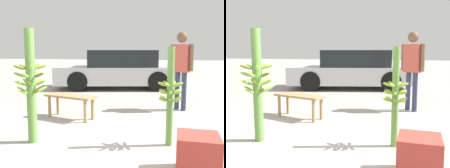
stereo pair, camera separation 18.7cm
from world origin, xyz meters
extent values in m
plane|color=#9E998E|center=(0.00, 0.00, 0.00)|extent=(80.00, 80.00, 0.00)
cylinder|color=#5B8C3D|center=(-1.03, 0.08, 0.81)|extent=(0.13, 0.13, 1.63)
ellipsoid|color=#5D6216|center=(-1.03, 0.22, 1.09)|extent=(0.04, 0.18, 0.10)
ellipsoid|color=#84B238|center=(-1.17, 0.12, 1.09)|extent=(0.19, 0.10, 0.10)
ellipsoid|color=#5D6216|center=(-1.11, -0.04, 1.09)|extent=(0.14, 0.17, 0.10)
ellipsoid|color=#84B238|center=(-0.94, -0.04, 1.09)|extent=(0.14, 0.17, 0.10)
ellipsoid|color=#84B238|center=(-0.89, 0.12, 1.09)|extent=(0.19, 0.10, 0.10)
ellipsoid|color=#84B238|center=(-0.96, 0.20, 0.98)|extent=(0.12, 0.18, 0.10)
ellipsoid|color=#84B238|center=(-1.13, 0.18, 0.98)|extent=(0.16, 0.16, 0.10)
ellipsoid|color=#84B238|center=(-1.16, 0.01, 0.98)|extent=(0.18, 0.12, 0.10)
ellipsoid|color=#84B238|center=(-1.00, -0.07, 0.98)|extent=(0.07, 0.19, 0.10)
ellipsoid|color=#5D6216|center=(-0.88, 0.05, 0.98)|extent=(0.19, 0.07, 0.10)
ellipsoid|color=#84B238|center=(-1.13, -0.02, 0.87)|extent=(0.16, 0.15, 0.11)
ellipsoid|color=#5D6216|center=(-0.97, -0.05, 0.87)|extent=(0.11, 0.18, 0.11)
ellipsoid|color=#84B238|center=(-0.89, 0.09, 0.87)|extent=(0.18, 0.06, 0.11)
ellipsoid|color=#84B238|center=(-1.00, 0.21, 0.87)|extent=(0.08, 0.18, 0.11)
ellipsoid|color=#84B238|center=(-1.15, 0.15, 0.87)|extent=(0.18, 0.13, 0.11)
ellipsoid|color=#84B238|center=(-0.92, 0.16, 0.76)|extent=(0.17, 0.15, 0.12)
ellipsoid|color=#84B238|center=(-1.08, 0.21, 0.76)|extent=(0.10, 0.18, 0.12)
ellipsoid|color=#84B238|center=(-1.17, 0.07, 0.76)|extent=(0.18, 0.05, 0.12)
ellipsoid|color=#84B238|center=(-1.06, -0.06, 0.76)|extent=(0.09, 0.18, 0.12)
ellipsoid|color=#5D6216|center=(-0.91, 0.00, 0.76)|extent=(0.17, 0.13, 0.12)
cylinder|color=#5B8C3D|center=(0.88, 0.46, 0.69)|extent=(0.09, 0.09, 1.37)
ellipsoid|color=#84B238|center=(0.92, 0.56, 0.86)|extent=(0.09, 0.15, 0.08)
ellipsoid|color=#5D6216|center=(0.81, 0.54, 0.86)|extent=(0.12, 0.14, 0.08)
ellipsoid|color=#84B238|center=(0.78, 0.44, 0.86)|extent=(0.15, 0.06, 0.08)
ellipsoid|color=#84B238|center=(0.84, 0.36, 0.86)|extent=(0.09, 0.15, 0.08)
ellipsoid|color=#84B238|center=(0.95, 0.37, 0.86)|extent=(0.12, 0.14, 0.08)
ellipsoid|color=#84B238|center=(0.99, 0.47, 0.86)|extent=(0.15, 0.06, 0.08)
ellipsoid|color=#84B238|center=(0.89, 0.35, 0.76)|extent=(0.05, 0.14, 0.08)
ellipsoid|color=#84B238|center=(0.98, 0.41, 0.76)|extent=(0.14, 0.10, 0.08)
ellipsoid|color=#84B238|center=(0.97, 0.51, 0.76)|extent=(0.14, 0.11, 0.08)
ellipsoid|color=#84B238|center=(0.88, 0.56, 0.76)|extent=(0.05, 0.14, 0.08)
ellipsoid|color=#5D6216|center=(0.79, 0.50, 0.76)|extent=(0.14, 0.10, 0.08)
ellipsoid|color=#84B238|center=(0.79, 0.40, 0.76)|extent=(0.14, 0.11, 0.08)
ellipsoid|color=#84B238|center=(0.97, 0.40, 0.66)|extent=(0.14, 0.11, 0.08)
ellipsoid|color=#5D6216|center=(0.98, 0.50, 0.66)|extent=(0.14, 0.10, 0.08)
ellipsoid|color=#84B238|center=(0.89, 0.56, 0.66)|extent=(0.05, 0.14, 0.08)
ellipsoid|color=#84B238|center=(0.79, 0.51, 0.66)|extent=(0.14, 0.11, 0.08)
ellipsoid|color=#84B238|center=(0.79, 0.41, 0.66)|extent=(0.14, 0.10, 0.08)
ellipsoid|color=#5D6216|center=(0.88, 0.35, 0.66)|extent=(0.05, 0.14, 0.08)
cylinder|color=#2D334C|center=(1.12, 2.69, 0.43)|extent=(0.15, 0.15, 0.86)
cylinder|color=#2D334C|center=(0.97, 2.78, 0.43)|extent=(0.15, 0.15, 0.86)
cube|color=#BF4C3F|center=(1.04, 2.74, 1.17)|extent=(0.42, 0.35, 0.61)
cylinder|color=brown|center=(1.25, 2.61, 1.18)|extent=(0.13, 0.13, 0.58)
cylinder|color=brown|center=(0.84, 2.86, 1.18)|extent=(0.13, 0.13, 0.58)
sphere|color=brown|center=(1.04, 2.74, 1.62)|extent=(0.23, 0.23, 0.23)
cube|color=#99754C|center=(-1.05, 1.44, 0.44)|extent=(1.11, 0.58, 0.04)
cylinder|color=#99754C|center=(-1.44, 1.66, 0.21)|extent=(0.06, 0.06, 0.42)
cylinder|color=#99754C|center=(-0.60, 1.46, 0.21)|extent=(0.06, 0.06, 0.42)
cylinder|color=#99754C|center=(-1.50, 1.42, 0.21)|extent=(0.06, 0.06, 0.42)
cylinder|color=#99754C|center=(-0.66, 1.21, 0.21)|extent=(0.06, 0.06, 0.42)
cube|color=#B7B7BC|center=(-1.17, 5.77, 0.49)|extent=(4.61, 2.90, 0.60)
cube|color=black|center=(-1.01, 5.81, 1.08)|extent=(2.72, 2.24, 0.58)
cylinder|color=black|center=(-2.23, 4.61, 0.33)|extent=(0.70, 0.37, 0.67)
cylinder|color=black|center=(-2.67, 6.22, 0.33)|extent=(0.70, 0.37, 0.67)
cylinder|color=black|center=(0.33, 5.32, 0.33)|extent=(0.70, 0.37, 0.67)
cylinder|color=black|center=(-0.12, 6.92, 0.33)|extent=(0.70, 0.37, 0.67)
cube|color=#B2382D|center=(1.20, -0.34, 0.22)|extent=(0.44, 0.44, 0.44)
camera|label=1|loc=(0.98, -3.00, 1.30)|focal=40.00mm
camera|label=2|loc=(1.16, -2.95, 1.30)|focal=40.00mm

